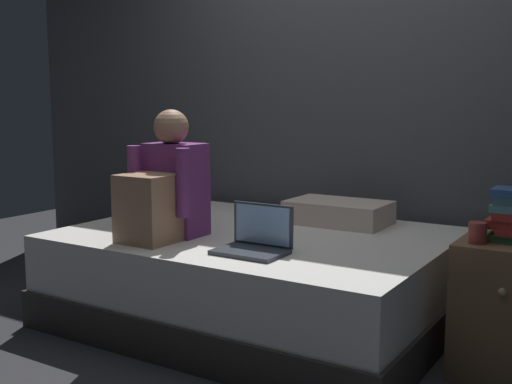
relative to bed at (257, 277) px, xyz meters
The scene contains 8 objects.
ground_plane 0.44m from the bed, 56.31° to the right, with size 8.00×8.00×0.00m, color #2D2D33.
wall_back 1.44m from the bed, 77.47° to the left, with size 5.60×0.10×2.70m, color #4C4F54.
bed is the anchor object (origin of this frame).
nightstand 1.30m from the bed, ahead, with size 0.44×0.46×0.59m.
person_sitting 0.70m from the bed, 131.60° to the right, with size 0.39×0.44×0.66m.
laptop 0.55m from the bed, 58.92° to the right, with size 0.32×0.23×0.22m.
pillow 0.61m from the bed, 58.88° to the left, with size 0.56×0.36×0.13m, color beige.
mug 1.24m from the bed, ahead, with size 0.08×0.08×0.09m, color #933833.
Camera 1 is at (1.56, -2.52, 1.19)m, focal length 44.36 mm.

